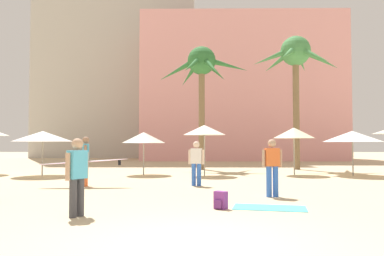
# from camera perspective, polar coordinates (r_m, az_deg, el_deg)

# --- Properties ---
(ground) EXTENTS (120.00, 120.00, 0.00)m
(ground) POSITION_cam_1_polar(r_m,az_deg,el_deg) (6.09, 0.50, -17.22)
(ground) COLOR #C6B28C
(hotel_pink) EXTENTS (18.49, 9.56, 13.39)m
(hotel_pink) POSITION_cam_1_polar(r_m,az_deg,el_deg) (37.84, 7.15, 5.49)
(hotel_pink) COLOR pink
(hotel_pink) RESTS_ON ground
(hotel_tower_gray) EXTENTS (17.51, 8.47, 33.66)m
(hotel_tower_gray) POSITION_cam_1_polar(r_m,az_deg,el_deg) (47.10, -10.86, 16.64)
(hotel_tower_gray) COLOR #BCB7AD
(hotel_tower_gray) RESTS_ON ground
(palm_tree_far_left) EXTENTS (5.39, 5.01, 8.03)m
(palm_tree_far_left) POSITION_cam_1_polar(r_m,az_deg,el_deg) (23.83, 15.45, 9.99)
(palm_tree_far_left) COLOR brown
(palm_tree_far_left) RESTS_ON ground
(palm_tree_left) EXTENTS (5.39, 4.91, 7.38)m
(palm_tree_left) POSITION_cam_1_polar(r_m,az_deg,el_deg) (22.82, 1.50, 8.97)
(palm_tree_left) COLOR brown
(palm_tree_left) RESTS_ON ground
(cafe_umbrella_0) EXTENTS (2.14, 2.14, 2.11)m
(cafe_umbrella_0) POSITION_cam_1_polar(r_m,az_deg,el_deg) (18.66, -7.34, -1.46)
(cafe_umbrella_0) COLOR gray
(cafe_umbrella_0) RESTS_ON ground
(cafe_umbrella_1) EXTENTS (2.01, 2.01, 2.34)m
(cafe_umbrella_1) POSITION_cam_1_polar(r_m,az_deg,el_deg) (19.10, 15.22, -0.73)
(cafe_umbrella_1) COLOR gray
(cafe_umbrella_1) RESTS_ON ground
(cafe_umbrella_2) EXTENTS (2.79, 2.79, 2.14)m
(cafe_umbrella_2) POSITION_cam_1_polar(r_m,az_deg,el_deg) (19.32, -21.73, -1.18)
(cafe_umbrella_2) COLOR gray
(cafe_umbrella_2) RESTS_ON ground
(cafe_umbrella_4) EXTENTS (2.05, 2.05, 2.44)m
(cafe_umbrella_4) POSITION_cam_1_polar(r_m,az_deg,el_deg) (18.10, 1.90, -0.32)
(cafe_umbrella_4) COLOR gray
(cafe_umbrella_4) RESTS_ON ground
(cafe_umbrella_5) EXTENTS (2.80, 2.80, 2.16)m
(cafe_umbrella_5) POSITION_cam_1_polar(r_m,az_deg,el_deg) (19.71, 23.18, -1.18)
(cafe_umbrella_5) COLOR gray
(cafe_umbrella_5) RESTS_ON ground
(beach_towel) EXTENTS (1.87, 1.20, 0.01)m
(beach_towel) POSITION_cam_1_polar(r_m,az_deg,el_deg) (9.45, 11.70, -11.76)
(beach_towel) COLOR #4CC6D6
(beach_towel) RESTS_ON ground
(backpack) EXTENTS (0.35, 0.35, 0.42)m
(backpack) POSITION_cam_1_polar(r_m,az_deg,el_deg) (9.12, 4.35, -10.91)
(backpack) COLOR #7C3589
(backpack) RESTS_ON ground
(person_near_right) EXTENTS (3.22, 0.92, 1.80)m
(person_near_right) POSITION_cam_1_polar(r_m,az_deg,el_deg) (14.19, -15.96, -4.68)
(person_near_right) COLOR orange
(person_near_right) RESTS_ON ground
(person_far_left) EXTENTS (0.39, 0.57, 1.67)m
(person_far_left) POSITION_cam_1_polar(r_m,az_deg,el_deg) (8.43, -17.05, -6.65)
(person_far_left) COLOR #3D3D42
(person_far_left) RESTS_ON ground
(person_mid_right) EXTENTS (0.61, 0.27, 1.68)m
(person_mid_right) POSITION_cam_1_polar(r_m,az_deg,el_deg) (11.24, 12.08, -5.55)
(person_mid_right) COLOR blue
(person_mid_right) RESTS_ON ground
(person_far_right) EXTENTS (0.61, 0.29, 1.63)m
(person_far_right) POSITION_cam_1_polar(r_m,az_deg,el_deg) (13.84, 0.67, -5.10)
(person_far_right) COLOR blue
(person_far_right) RESTS_ON ground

